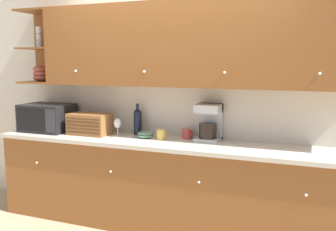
% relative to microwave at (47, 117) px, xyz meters
% --- Properties ---
extents(ground_plane, '(24.00, 24.00, 0.00)m').
position_rel_microwave_xyz_m(ground_plane, '(1.43, 0.28, -1.06)').
color(ground_plane, tan).
extents(wall_back, '(5.98, 0.06, 2.60)m').
position_rel_microwave_xyz_m(wall_back, '(1.43, 0.31, 0.24)').
color(wall_back, beige).
rests_on(wall_back, ground_plane).
extents(counter_unit, '(3.60, 0.62, 0.91)m').
position_rel_microwave_xyz_m(counter_unit, '(1.43, -0.01, -0.61)').
color(counter_unit, brown).
rests_on(counter_unit, ground_plane).
extents(backsplash_panel, '(3.58, 0.01, 0.53)m').
position_rel_microwave_xyz_m(backsplash_panel, '(1.43, 0.28, 0.11)').
color(backsplash_panel, beige).
rests_on(backsplash_panel, counter_unit).
extents(upper_cabinets, '(3.58, 0.38, 0.82)m').
position_rel_microwave_xyz_m(upper_cabinets, '(1.60, 0.10, 0.79)').
color(upper_cabinets, brown).
rests_on(upper_cabinets, backsplash_panel).
extents(microwave, '(0.54, 0.41, 0.31)m').
position_rel_microwave_xyz_m(microwave, '(0.00, 0.00, 0.00)').
color(microwave, black).
rests_on(microwave, counter_unit).
extents(bread_box, '(0.44, 0.25, 0.23)m').
position_rel_microwave_xyz_m(bread_box, '(0.56, -0.01, -0.04)').
color(bread_box, '#996033').
rests_on(bread_box, counter_unit).
extents(wine_glass, '(0.08, 0.08, 0.19)m').
position_rel_microwave_xyz_m(wine_glass, '(0.88, 0.04, -0.03)').
color(wine_glass, silver).
rests_on(wine_glass, counter_unit).
extents(wine_bottle, '(0.08, 0.08, 0.33)m').
position_rel_microwave_xyz_m(wine_bottle, '(1.04, 0.18, -0.00)').
color(wine_bottle, black).
rests_on(wine_bottle, counter_unit).
extents(bowl_stack_on_counter, '(0.17, 0.17, 0.07)m').
position_rel_microwave_xyz_m(bowl_stack_on_counter, '(1.19, 0.04, -0.12)').
color(bowl_stack_on_counter, slate).
rests_on(bowl_stack_on_counter, counter_unit).
extents(mug, '(0.10, 0.09, 0.10)m').
position_rel_microwave_xyz_m(mug, '(1.38, 0.03, -0.10)').
color(mug, gold).
rests_on(mug, counter_unit).
extents(mug_blue_second, '(0.11, 0.09, 0.09)m').
position_rel_microwave_xyz_m(mug_blue_second, '(1.61, 0.16, -0.11)').
color(mug_blue_second, '#B73D38').
rests_on(mug_blue_second, counter_unit).
extents(coffee_maker, '(0.24, 0.23, 0.36)m').
position_rel_microwave_xyz_m(coffee_maker, '(1.84, 0.16, 0.03)').
color(coffee_maker, '#B7B7BC').
rests_on(coffee_maker, counter_unit).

